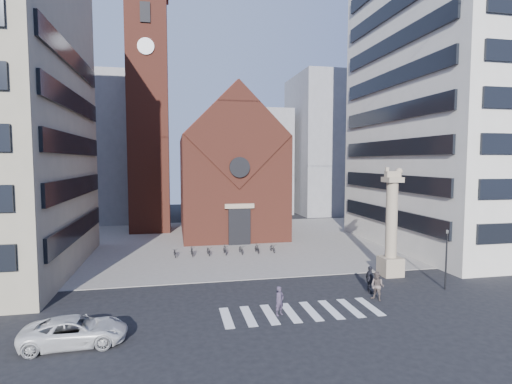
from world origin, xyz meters
TOP-DOWN VIEW (x-y plane):
  - ground at (0.00, 0.00)m, footprint 120.00×120.00m
  - piazza at (0.00, 19.00)m, footprint 46.00×30.00m
  - zebra_crossing at (0.55, -3.00)m, footprint 10.20×3.20m
  - church at (0.00, 25.04)m, footprint 12.00×16.65m
  - campanile at (-10.00, 28.00)m, footprint 5.50×5.50m
  - building_right at (24.00, 12.00)m, footprint 18.00×22.00m
  - bg_block_left at (-20.00, 40.00)m, footprint 16.00×14.00m
  - bg_block_mid at (6.00, 45.00)m, footprint 14.00×12.00m
  - bg_block_right at (22.00, 42.00)m, footprint 16.00×14.00m
  - lion_column at (10.01, 3.00)m, footprint 1.63×1.60m
  - traffic_light at (12.00, -1.00)m, footprint 0.13×0.16m
  - white_car at (-11.85, -4.88)m, footprint 5.10×2.52m
  - pedestrian_0 at (-0.85, -3.22)m, footprint 0.76×0.68m
  - pedestrian_1 at (6.11, -2.08)m, footprint 1.13×1.17m
  - pedestrian_2 at (6.33, -0.63)m, footprint 0.53×1.14m
  - scooter_0 at (-6.92, 12.66)m, footprint 0.68×1.64m
  - scooter_1 at (-5.32, 12.66)m, footprint 0.55×1.59m
  - scooter_2 at (-3.72, 12.66)m, footprint 0.68×1.64m
  - scooter_3 at (-2.12, 12.66)m, footprint 0.55×1.59m
  - scooter_4 at (-0.52, 12.66)m, footprint 0.68×1.64m
  - scooter_5 at (1.08, 12.66)m, footprint 0.55×1.59m
  - scooter_6 at (2.68, 12.66)m, footprint 0.68×1.64m

SIDE VIEW (x-z plane):
  - ground at x=0.00m, z-range 0.00..0.00m
  - zebra_crossing at x=0.55m, z-range 0.00..0.01m
  - piazza at x=0.00m, z-range 0.00..0.05m
  - scooter_0 at x=-6.92m, z-range 0.05..0.89m
  - scooter_2 at x=-3.72m, z-range 0.05..0.89m
  - scooter_4 at x=-0.52m, z-range 0.05..0.89m
  - scooter_6 at x=2.68m, z-range 0.05..0.89m
  - scooter_1 at x=-5.32m, z-range 0.05..0.99m
  - scooter_3 at x=-2.12m, z-range 0.05..0.99m
  - scooter_5 at x=1.08m, z-range 0.05..0.99m
  - white_car at x=-11.85m, z-range 0.00..1.39m
  - pedestrian_0 at x=-0.85m, z-range 0.00..1.74m
  - pedestrian_1 at x=6.11m, z-range 0.00..1.90m
  - pedestrian_2 at x=6.33m, z-range 0.00..1.90m
  - traffic_light at x=12.00m, z-range 0.14..4.44m
  - lion_column at x=10.01m, z-range -0.88..7.79m
  - church at x=0.00m, z-range -1.02..16.98m
  - bg_block_mid at x=6.00m, z-range 0.00..18.00m
  - bg_block_left at x=-20.00m, z-range 0.00..22.00m
  - bg_block_right at x=22.00m, z-range 0.00..24.00m
  - campanile at x=-10.00m, z-range 0.14..31.34m
  - building_right at x=24.00m, z-range 0.00..32.00m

